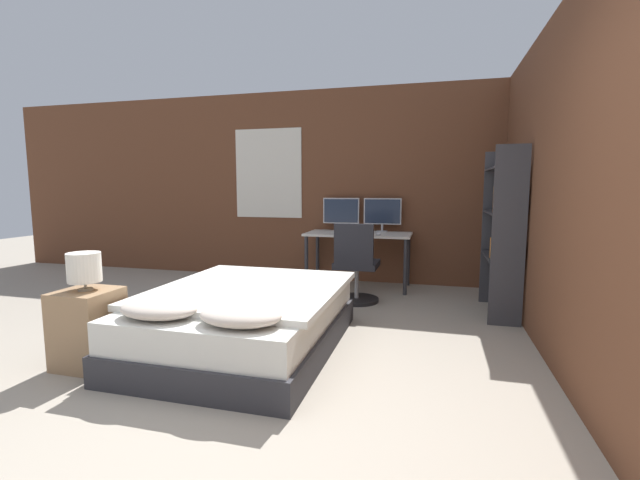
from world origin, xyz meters
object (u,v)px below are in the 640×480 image
object	(u,v)px
bed	(245,319)
desk	(358,240)
computer_mouse	(378,234)
bedside_lamp	(84,268)
office_chair	(356,270)
monitor_left	(341,212)
bookshelf	(504,225)
keyboard	(355,234)
monitor_right	(382,213)
nightstand	(88,328)

from	to	relation	value
bed	desk	xyz separation A→B (m)	(0.52, 2.44, 0.39)
computer_mouse	bedside_lamp	bearing A→B (deg)	-122.31
computer_mouse	office_chair	world-z (taller)	office_chair
monitor_left	computer_mouse	bearing A→B (deg)	-37.55
bookshelf	keyboard	bearing A→B (deg)	157.05
desk	bookshelf	distance (m)	1.92
monitor_left	bed	bearing A→B (deg)	-94.95
bookshelf	bedside_lamp	bearing A→B (deg)	-145.90
bedside_lamp	monitor_right	world-z (taller)	monitor_right
bedside_lamp	desk	distance (m)	3.41
monitor_left	keyboard	bearing A→B (deg)	-57.32
monitor_right	office_chair	world-z (taller)	monitor_right
monitor_right	office_chair	xyz separation A→B (m)	(-0.17, -1.01, -0.61)
nightstand	office_chair	world-z (taller)	office_chair
bedside_lamp	monitor_right	distance (m)	3.75
bedside_lamp	office_chair	distance (m)	2.81
keyboard	bookshelf	xyz separation A→B (m)	(1.66, -0.70, 0.21)
bed	bedside_lamp	distance (m)	1.27
bed	bookshelf	size ratio (longest dim) A/B	1.13
bedside_lamp	office_chair	world-z (taller)	office_chair
nightstand	monitor_right	distance (m)	3.81
desk	computer_mouse	distance (m)	0.38
bedside_lamp	bookshelf	xyz separation A→B (m)	(3.16, 2.14, 0.21)
monitor_left	bookshelf	bearing A→B (deg)	-30.58
monitor_left	bookshelf	xyz separation A→B (m)	(1.94, -1.15, -0.04)
nightstand	bedside_lamp	bearing A→B (deg)	0.00
monitor_right	keyboard	distance (m)	0.59
bed	bookshelf	xyz separation A→B (m)	(2.17, 1.51, 0.70)
keyboard	bookshelf	world-z (taller)	bookshelf
bed	monitor_right	distance (m)	2.88
bed	office_chair	size ratio (longest dim) A/B	2.09
monitor_right	office_chair	bearing A→B (deg)	-99.82
bed	bedside_lamp	size ratio (longest dim) A/B	6.94
nightstand	computer_mouse	xyz separation A→B (m)	(1.80, 2.84, 0.46)
computer_mouse	office_chair	bearing A→B (deg)	-108.02
office_chair	desk	bearing A→B (deg)	98.15
bedside_lamp	monitor_right	size ratio (longest dim) A/B	0.55
nightstand	computer_mouse	bearing A→B (deg)	57.69
bedside_lamp	keyboard	distance (m)	3.21
monitor_right	keyboard	bearing A→B (deg)	-122.68
nightstand	monitor_left	size ratio (longest dim) A/B	1.14
monitor_left	monitor_right	bearing A→B (deg)	0.00
desk	monitor_right	size ratio (longest dim) A/B	2.73
bedside_lamp	bookshelf	size ratio (longest dim) A/B	0.16
bedside_lamp	office_chair	bearing A→B (deg)	54.69
bed	computer_mouse	size ratio (longest dim) A/B	27.86
monitor_right	bookshelf	xyz separation A→B (m)	(1.37, -1.15, -0.04)
monitor_right	computer_mouse	distance (m)	0.51
bed	keyboard	xyz separation A→B (m)	(0.52, 2.22, 0.49)
bed	computer_mouse	distance (m)	2.41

